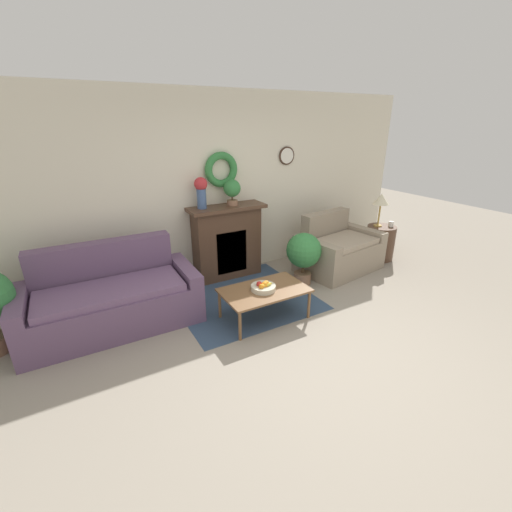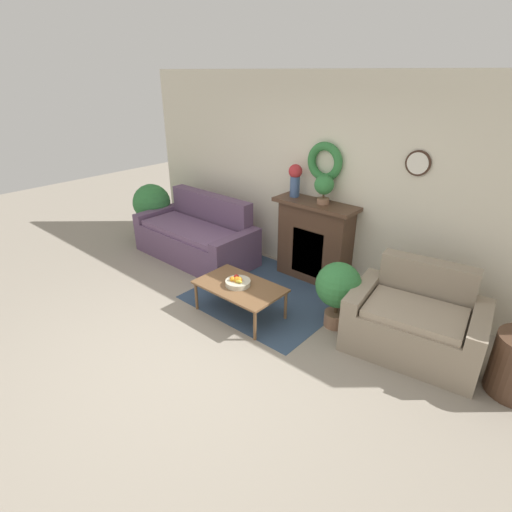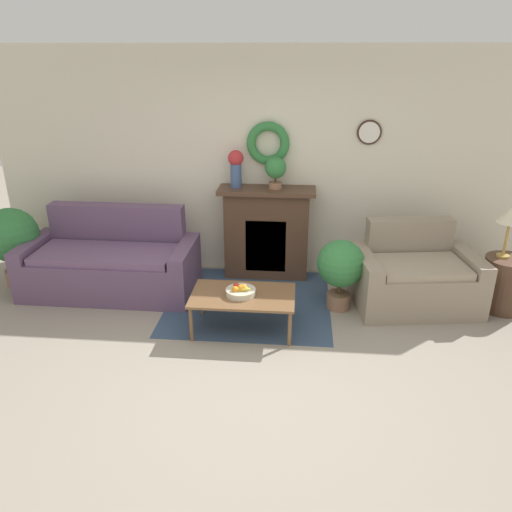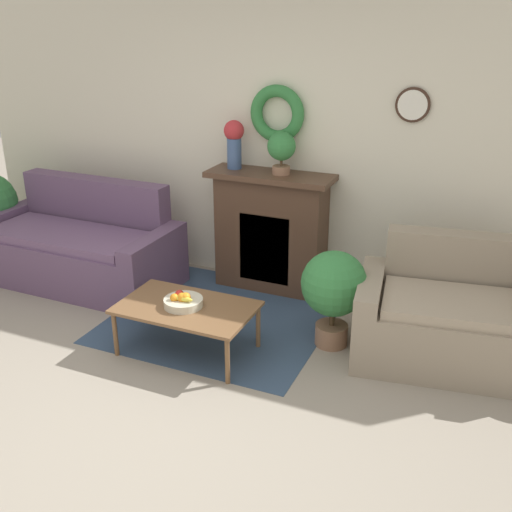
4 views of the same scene
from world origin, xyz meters
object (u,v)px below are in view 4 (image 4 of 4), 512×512
(loveseat_right, at_px, (445,319))
(potted_plant_floor_by_loveseat, at_px, (334,288))
(fruit_bowl, at_px, (183,301))
(couch_left, at_px, (79,248))
(fireplace, at_px, (271,231))
(potted_plant_on_mantel, at_px, (281,149))
(coffee_table, at_px, (187,310))
(vase_on_mantel_left, at_px, (234,141))

(loveseat_right, height_order, potted_plant_floor_by_loveseat, loveseat_right)
(fruit_bowl, xyz_separation_m, potted_plant_floor_by_loveseat, (1.01, 0.56, 0.06))
(couch_left, distance_m, potted_plant_floor_by_loveseat, 2.63)
(fireplace, distance_m, potted_plant_floor_by_loveseat, 1.17)
(fireplace, bearing_deg, fruit_bowl, -96.82)
(fruit_bowl, distance_m, potted_plant_on_mantel, 1.64)
(fireplace, bearing_deg, potted_plant_on_mantel, -8.37)
(coffee_table, height_order, fruit_bowl, fruit_bowl)
(loveseat_right, xyz_separation_m, potted_plant_on_mantel, (-1.57, 0.62, 1.03))
(vase_on_mantel_left, bearing_deg, loveseat_right, -17.51)
(fireplace, distance_m, coffee_table, 1.37)
(coffee_table, bearing_deg, potted_plant_floor_by_loveseat, 28.80)
(fruit_bowl, bearing_deg, potted_plant_floor_by_loveseat, 28.81)
(couch_left, height_order, loveseat_right, couch_left)
(loveseat_right, height_order, vase_on_mantel_left, vase_on_mantel_left)
(coffee_table, relative_size, vase_on_mantel_left, 2.35)
(loveseat_right, xyz_separation_m, potted_plant_floor_by_loveseat, (-0.82, -0.16, 0.17))
(vase_on_mantel_left, bearing_deg, couch_left, -157.59)
(couch_left, height_order, coffee_table, couch_left)
(vase_on_mantel_left, bearing_deg, fruit_bowl, -81.44)
(potted_plant_on_mantel, bearing_deg, loveseat_right, -21.61)
(coffee_table, height_order, potted_plant_on_mantel, potted_plant_on_mantel)
(vase_on_mantel_left, relative_size, potted_plant_on_mantel, 1.17)
(potted_plant_floor_by_loveseat, bearing_deg, couch_left, 175.06)
(couch_left, relative_size, potted_plant_floor_by_loveseat, 2.50)
(coffee_table, relative_size, potted_plant_on_mantel, 2.76)
(potted_plant_on_mantel, bearing_deg, fireplace, 171.63)
(fireplace, distance_m, vase_on_mantel_left, 0.89)
(coffee_table, xyz_separation_m, fruit_bowl, (-0.02, -0.01, 0.08))
(fireplace, height_order, loveseat_right, fireplace)
(loveseat_right, relative_size, vase_on_mantel_left, 3.23)
(fruit_bowl, distance_m, vase_on_mantel_left, 1.67)
(couch_left, relative_size, fruit_bowl, 6.59)
(loveseat_right, distance_m, potted_plant_floor_by_loveseat, 0.86)
(fireplace, bearing_deg, couch_left, -162.06)
(fireplace, relative_size, coffee_table, 1.12)
(fruit_bowl, height_order, vase_on_mantel_left, vase_on_mantel_left)
(vase_on_mantel_left, xyz_separation_m, potted_plant_on_mantel, (0.47, -0.02, -0.03))
(potted_plant_floor_by_loveseat, bearing_deg, fruit_bowl, -151.19)
(potted_plant_floor_by_loveseat, bearing_deg, loveseat_right, 11.05)
(vase_on_mantel_left, bearing_deg, coffee_table, -80.47)
(couch_left, xyz_separation_m, vase_on_mantel_left, (1.40, 0.58, 1.05))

